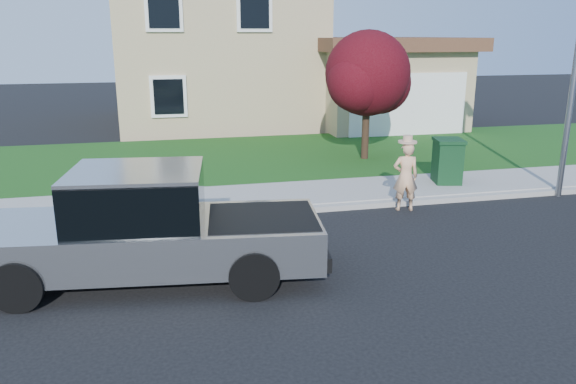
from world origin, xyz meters
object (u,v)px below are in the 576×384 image
at_px(ornamental_tree, 369,77).
at_px(trash_bin, 448,161).
at_px(pickup_truck, 147,229).
at_px(woman, 406,175).

bearing_deg(ornamental_tree, trash_bin, -75.51).
distance_m(pickup_truck, woman, 6.03).
relative_size(pickup_truck, trash_bin, 5.08).
height_order(pickup_truck, trash_bin, pickup_truck).
xyz_separation_m(pickup_truck, ornamental_tree, (6.42, 7.35, 1.70)).
height_order(woman, trash_bin, woman).
xyz_separation_m(ornamental_tree, trash_bin, (0.88, -3.39, -1.83)).
bearing_deg(trash_bin, woman, -127.97).
xyz_separation_m(woman, trash_bin, (1.81, 1.47, -0.08)).
height_order(ornamental_tree, trash_bin, ornamental_tree).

